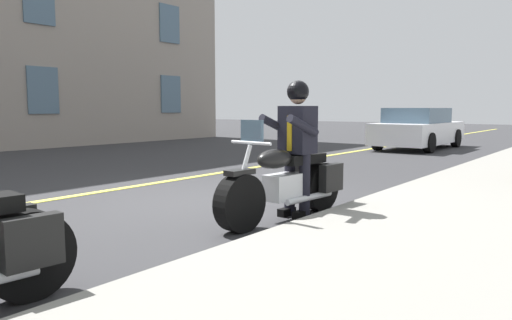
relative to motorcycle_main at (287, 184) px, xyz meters
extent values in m
plane|color=#333335|center=(-0.16, -1.55, -0.45)|extent=(80.00, 80.00, 0.00)
cube|color=#E5DB4C|center=(-0.16, -3.55, -0.45)|extent=(60.00, 0.16, 0.01)
cylinder|color=black|center=(0.84, -0.07, -0.12)|extent=(0.67, 0.25, 0.66)
cylinder|color=black|center=(-0.70, 0.06, -0.12)|extent=(0.67, 0.25, 0.66)
cube|color=silver|center=(0.05, -0.01, -0.03)|extent=(0.58, 0.33, 0.32)
ellipsoid|color=black|center=(0.24, -0.02, 0.33)|extent=(0.58, 0.33, 0.24)
cube|color=black|center=(-0.30, 0.02, 0.29)|extent=(0.72, 0.34, 0.12)
cube|color=black|center=(-0.63, 0.27, 0.03)|extent=(0.41, 0.15, 0.36)
cube|color=black|center=(-0.67, -0.17, 0.03)|extent=(0.41, 0.15, 0.36)
cylinder|color=silver|center=(0.82, -0.07, 0.15)|extent=(0.35, 0.08, 0.76)
cylinder|color=silver|center=(0.66, -0.06, 0.55)|extent=(0.09, 0.60, 0.04)
cube|color=black|center=(0.84, -0.07, 0.23)|extent=(0.37, 0.19, 0.06)
cylinder|color=silver|center=(-0.24, 0.18, -0.19)|extent=(0.90, 0.15, 0.08)
cube|color=slate|center=(0.64, -0.06, 0.67)|extent=(0.07, 0.32, 0.28)
cylinder|color=black|center=(-0.19, 0.13, -0.03)|extent=(0.14, 0.14, 0.84)
cube|color=black|center=(-0.13, 0.13, -0.40)|extent=(0.27, 0.13, 0.10)
cylinder|color=black|center=(-0.21, -0.11, -0.03)|extent=(0.14, 0.14, 0.84)
cube|color=black|center=(-0.15, -0.11, -0.40)|extent=(0.27, 0.13, 0.10)
cube|color=black|center=(-0.20, 0.01, 0.67)|extent=(0.35, 0.42, 0.60)
cube|color=#B28C14|center=(-0.04, 0.00, 0.63)|extent=(0.03, 0.07, 0.44)
cylinder|color=black|center=(-0.01, 0.22, 0.73)|extent=(0.56, 0.14, 0.28)
cylinder|color=black|center=(-0.04, -0.22, 0.73)|extent=(0.56, 0.14, 0.28)
sphere|color=tan|center=(-0.20, 0.01, 1.10)|extent=(0.22, 0.22, 0.22)
sphere|color=black|center=(-0.20, 0.01, 1.15)|extent=(0.28, 0.28, 0.28)
cylinder|color=black|center=(3.26, -0.07, -0.12)|extent=(0.67, 0.25, 0.66)
cube|color=black|center=(3.33, 0.14, 0.03)|extent=(0.41, 0.15, 0.36)
cube|color=black|center=(3.29, -0.30, 0.03)|extent=(0.41, 0.15, 0.36)
cube|color=white|center=(-11.55, -2.35, 0.10)|extent=(4.60, 1.80, 0.70)
cube|color=slate|center=(-11.35, -2.35, 0.65)|extent=(2.40, 1.60, 0.60)
cylinder|color=black|center=(-13.00, -3.20, -0.13)|extent=(0.64, 0.22, 0.64)
cylinder|color=black|center=(-13.00, -1.50, -0.13)|extent=(0.64, 0.22, 0.64)
cylinder|color=black|center=(-10.10, -3.20, -0.13)|extent=(0.64, 0.22, 0.64)
cylinder|color=black|center=(-10.10, -1.50, -0.13)|extent=(0.64, 0.22, 0.64)
cube|color=slate|center=(-9.41, -12.52, 1.55)|extent=(1.10, 0.06, 1.60)
cube|color=slate|center=(-3.62, -12.52, 1.55)|extent=(1.10, 0.06, 1.60)
cube|color=slate|center=(-9.41, -12.52, 4.55)|extent=(1.10, 0.06, 1.60)
cube|color=slate|center=(-3.62, -12.52, 4.55)|extent=(1.10, 0.06, 1.60)
camera|label=1|loc=(4.91, 3.31, 0.94)|focal=33.49mm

